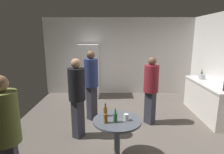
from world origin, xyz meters
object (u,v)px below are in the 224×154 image
at_px(beer_bottle_on_counter, 202,75).
at_px(plastic_cup_white, 126,117).
at_px(foreground_table, 117,125).
at_px(person_in_black_shirt, 77,93).
at_px(person_in_olive_shirt, 6,131).
at_px(refrigerator, 88,71).
at_px(beer_bottle_amber, 106,118).
at_px(beer_bottle_brown, 105,111).
at_px(person_in_navy_shirt, 91,80).
at_px(beer_bottle_green, 115,117).
at_px(person_in_maroon_shirt, 151,86).
at_px(kettle, 202,77).

height_order(beer_bottle_on_counter, plastic_cup_white, beer_bottle_on_counter).
distance_m(foreground_table, plastic_cup_white, 0.22).
height_order(person_in_black_shirt, person_in_olive_shirt, person_in_black_shirt).
height_order(refrigerator, beer_bottle_amber, refrigerator).
relative_size(person_in_black_shirt, person_in_olive_shirt, 1.00).
distance_m(beer_bottle_brown, person_in_navy_shirt, 1.53).
height_order(beer_bottle_on_counter, person_in_black_shirt, person_in_black_shirt).
bearing_deg(plastic_cup_white, person_in_olive_shirt, -153.36).
relative_size(beer_bottle_brown, person_in_navy_shirt, 0.13).
bearing_deg(beer_bottle_green, person_in_maroon_shirt, 59.47).
relative_size(refrigerator, beer_bottle_on_counter, 7.83).
bearing_deg(plastic_cup_white, refrigerator, 106.78).
height_order(kettle, beer_bottle_on_counter, beer_bottle_on_counter).
relative_size(person_in_maroon_shirt, person_in_navy_shirt, 0.93).
xyz_separation_m(kettle, plastic_cup_white, (-2.27, -2.24, -0.18)).
xyz_separation_m(refrigerator, person_in_maroon_shirt, (1.71, -2.04, 0.04)).
bearing_deg(beer_bottle_amber, foreground_table, 31.23).
bearing_deg(beer_bottle_brown, plastic_cup_white, -26.90).
distance_m(plastic_cup_white, person_in_black_shirt, 1.22).
height_order(refrigerator, person_in_maroon_shirt, refrigerator).
relative_size(beer_bottle_brown, beer_bottle_green, 1.00).
bearing_deg(plastic_cup_white, kettle, 44.63).
bearing_deg(foreground_table, kettle, 42.52).
bearing_deg(person_in_olive_shirt, person_in_black_shirt, 53.85).
distance_m(plastic_cup_white, person_in_navy_shirt, 1.81).
bearing_deg(refrigerator, beer_bottle_amber, -78.70).
bearing_deg(beer_bottle_on_counter, person_in_navy_shirt, -165.31).
height_order(beer_bottle_brown, person_in_maroon_shirt, person_in_maroon_shirt).
bearing_deg(kettle, beer_bottle_amber, -138.19).
relative_size(refrigerator, kettle, 7.38).
distance_m(kettle, person_in_navy_shirt, 3.07).
relative_size(refrigerator, beer_bottle_amber, 7.83).
bearing_deg(person_in_black_shirt, kettle, 56.56).
height_order(kettle, beer_bottle_brown, kettle).
distance_m(kettle, foreground_table, 3.29).
height_order(beer_bottle_brown, plastic_cup_white, beer_bottle_brown).
bearing_deg(beer_bottle_brown, beer_bottle_amber, -87.38).
relative_size(refrigerator, plastic_cup_white, 16.36).
relative_size(person_in_black_shirt, person_in_navy_shirt, 0.95).
bearing_deg(plastic_cup_white, beer_bottle_on_counter, 45.99).
bearing_deg(beer_bottle_green, refrigerator, 103.75).
height_order(refrigerator, plastic_cup_white, refrigerator).
distance_m(plastic_cup_white, person_in_olive_shirt, 1.70).
height_order(person_in_maroon_shirt, person_in_olive_shirt, person_in_olive_shirt).
bearing_deg(beer_bottle_on_counter, foreground_table, -136.03).
distance_m(kettle, beer_bottle_amber, 3.49).
bearing_deg(person_in_maroon_shirt, beer_bottle_on_counter, 173.36).
relative_size(refrigerator, person_in_navy_shirt, 1.03).
xyz_separation_m(beer_bottle_on_counter, beer_bottle_brown, (-2.71, -2.27, -0.17)).
relative_size(refrigerator, person_in_olive_shirt, 1.09).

